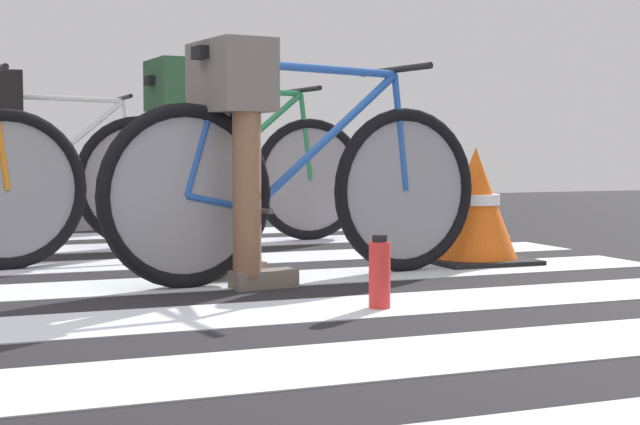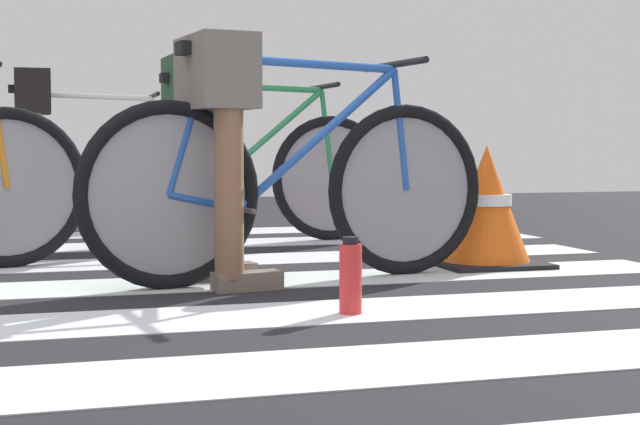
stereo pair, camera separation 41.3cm
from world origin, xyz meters
name	(u,v)px [view 2 (the right image)]	position (x,y,z in m)	size (l,w,h in m)	color
ground	(82,321)	(0.00, 0.00, 0.01)	(18.00, 14.00, 0.02)	black
crosswalk_markings	(89,324)	(0.02, -0.13, 0.02)	(5.43, 6.50, 0.00)	silver
bicycle_1_of_4	(293,185)	(0.84, 0.60, 0.41)	(1.73, 0.53, 0.93)	black
cyclist_1_of_4	(218,125)	(0.54, 0.56, 0.64)	(0.36, 0.44, 0.96)	brown
bicycle_3_of_4	(245,174)	(0.97, 2.15, 0.41)	(1.74, 0.52, 0.93)	black
cyclist_3_of_4	(190,123)	(0.66, 2.13, 0.68)	(0.34, 0.42, 1.03)	tan
bicycle_4_of_4	(84,170)	(0.15, 3.39, 0.41)	(1.74, 0.52, 0.93)	black
cyclist_4_of_4	(34,127)	(-0.16, 3.39, 0.69)	(0.31, 0.41, 1.03)	tan
water_bottle	(351,278)	(0.83, -0.18, 0.14)	(0.07, 0.07, 0.25)	red
traffic_cone	(486,209)	(1.81, 0.85, 0.28)	(0.48, 0.48, 0.55)	black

